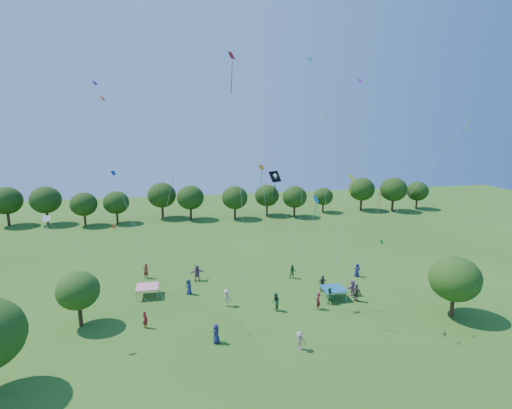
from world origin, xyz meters
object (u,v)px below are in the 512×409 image
Objects in this scene: near_tree_east at (455,279)px; tent_red_stripe at (147,287)px; tent_blue at (333,289)px; red_high_kite at (234,100)px; near_tree_north at (78,291)px; pirate_kite at (276,179)px.

tent_red_stripe is at bearing 160.20° from near_tree_east.
tent_blue is 0.10× the size of red_high_kite.
near_tree_north is 0.42× the size of pirate_kite.
tent_red_stripe is 0.19× the size of pirate_kite.
tent_blue is at bearing 1.75° from near_tree_north.
near_tree_east is (33.06, -4.97, 0.37)m from near_tree_north.
near_tree_north is 7.67m from tent_red_stripe.
near_tree_north reaches higher than tent_blue.
near_tree_north is 0.22× the size of red_high_kite.
red_high_kite is at bearing 154.55° from pirate_kite.
near_tree_east is 11.16m from tent_blue.
near_tree_east is at bearing -20.42° from pirate_kite.
near_tree_east is 0.48× the size of pirate_kite.
red_high_kite is at bearing 158.61° from near_tree_east.
tent_blue is at bearing 148.33° from near_tree_east.
tent_blue is at bearing -9.99° from red_high_kite.
pirate_kite is (-6.08, 0.00, 11.29)m from tent_blue.
tent_red_stripe is (-27.67, 9.96, -2.59)m from near_tree_east.
pirate_kite is at bearing 2.36° from near_tree_north.
near_tree_north is 2.23× the size of tent_red_stripe.
near_tree_north is at bearing 171.45° from near_tree_east.
pirate_kite is at bearing 159.58° from near_tree_east.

